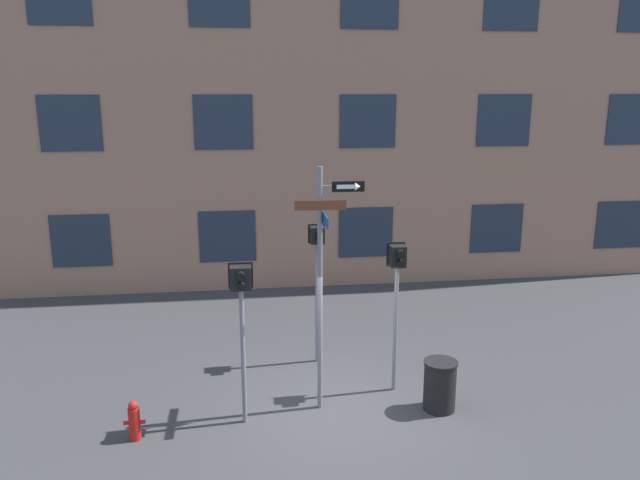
# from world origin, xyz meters

# --- Properties ---
(ground_plane) EXTENTS (60.00, 60.00, 0.00)m
(ground_plane) POSITION_xyz_m (0.00, 0.00, 0.00)
(ground_plane) COLOR #38383A
(building_facade) EXTENTS (24.00, 0.63, 12.76)m
(building_facade) POSITION_xyz_m (0.00, 7.68, 6.38)
(building_facade) COLOR #936B56
(building_facade) RESTS_ON ground_plane
(street_sign_pole) EXTENTS (1.20, 1.04, 4.41)m
(street_sign_pole) POSITION_xyz_m (-0.23, 0.24, 2.62)
(street_sign_pole) COLOR slate
(street_sign_pole) RESTS_ON ground_plane
(pedestrian_signal_left) EXTENTS (0.41, 0.40, 2.86)m
(pedestrian_signal_left) POSITION_xyz_m (-1.66, -0.09, 2.26)
(pedestrian_signal_left) COLOR slate
(pedestrian_signal_left) RESTS_ON ground_plane
(pedestrian_signal_right) EXTENTS (0.34, 0.40, 2.91)m
(pedestrian_signal_right) POSITION_xyz_m (1.21, 0.74, 2.25)
(pedestrian_signal_right) COLOR slate
(pedestrian_signal_right) RESTS_ON ground_plane
(pedestrian_signal_across) EXTENTS (0.34, 0.40, 2.97)m
(pedestrian_signal_across) POSITION_xyz_m (-0.09, 2.23, 2.26)
(pedestrian_signal_across) COLOR slate
(pedestrian_signal_across) RESTS_ON ground_plane
(fire_hydrant) EXTENTS (0.35, 0.19, 0.69)m
(fire_hydrant) POSITION_xyz_m (-3.47, -0.42, 0.34)
(fire_hydrant) COLOR red
(fire_hydrant) RESTS_ON ground_plane
(trash_bin) EXTENTS (0.61, 0.61, 0.93)m
(trash_bin) POSITION_xyz_m (1.84, -0.10, 0.47)
(trash_bin) COLOR black
(trash_bin) RESTS_ON ground_plane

